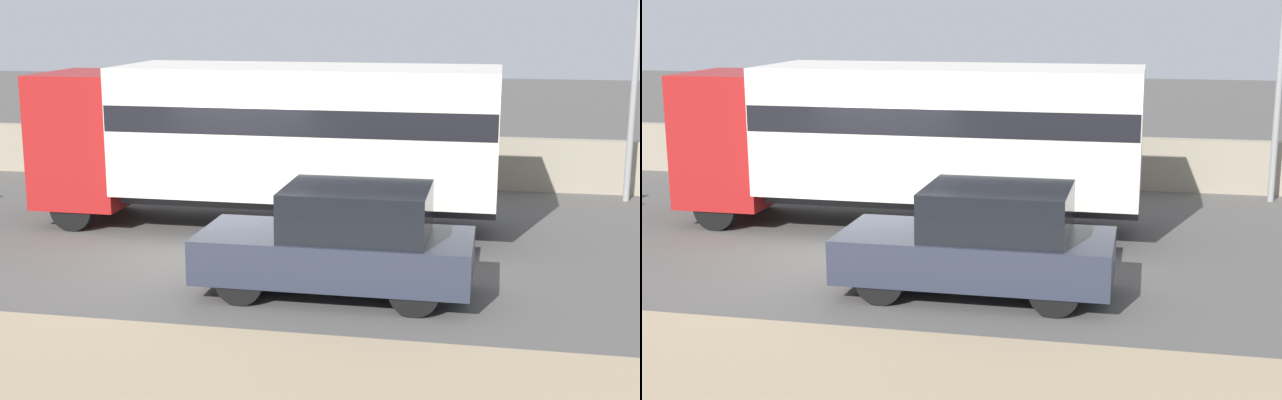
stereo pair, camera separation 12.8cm
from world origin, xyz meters
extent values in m
plane|color=#514F4C|center=(0.00, 0.00, 0.00)|extent=(80.00, 80.00, 0.00)
cube|color=#9E896B|center=(0.00, -5.23, 0.02)|extent=(60.00, 4.01, 0.04)
cube|color=gray|center=(0.00, 7.00, 0.61)|extent=(60.00, 0.35, 1.22)
cylinder|color=gray|center=(7.30, 6.23, 3.40)|extent=(0.14, 0.14, 6.81)
cube|color=maroon|center=(-3.47, 2.38, 1.66)|extent=(1.72, 2.28, 2.57)
cube|color=black|center=(-4.31, 2.38, 2.18)|extent=(0.06, 1.94, 1.13)
cube|color=#2D2D33|center=(0.94, 2.38, 0.63)|extent=(7.10, 1.41, 0.25)
cube|color=silver|center=(0.94, 2.38, 1.94)|extent=(7.10, 2.56, 2.37)
cube|color=black|center=(0.94, 2.38, 2.22)|extent=(7.06, 2.58, 0.47)
cylinder|color=black|center=(-3.47, 1.41, 0.42)|extent=(0.84, 0.28, 0.84)
cylinder|color=black|center=(-3.47, 3.35, 0.42)|extent=(0.84, 0.28, 0.84)
cylinder|color=black|center=(2.89, 1.41, 0.42)|extent=(0.84, 0.28, 0.84)
cylinder|color=black|center=(2.89, 3.35, 0.42)|extent=(0.84, 0.28, 0.84)
cylinder|color=black|center=(1.47, 1.41, 0.42)|extent=(0.84, 0.28, 0.84)
cylinder|color=black|center=(1.47, 3.35, 0.42)|extent=(0.84, 0.28, 0.84)
cube|color=#282D3D|center=(2.16, -1.40, 0.60)|extent=(4.06, 1.76, 0.66)
cube|color=black|center=(2.49, -1.40, 1.29)|extent=(2.11, 1.62, 0.72)
cylinder|color=black|center=(0.90, -2.16, 0.36)|extent=(0.71, 0.20, 0.71)
cylinder|color=black|center=(0.90, -0.63, 0.36)|extent=(0.71, 0.20, 0.71)
cylinder|color=black|center=(3.42, -2.16, 0.36)|extent=(0.71, 0.20, 0.71)
cylinder|color=black|center=(3.42, -0.63, 0.36)|extent=(0.71, 0.20, 0.71)
camera|label=1|loc=(4.46, -13.95, 4.24)|focal=50.00mm
camera|label=2|loc=(4.59, -13.93, 4.24)|focal=50.00mm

